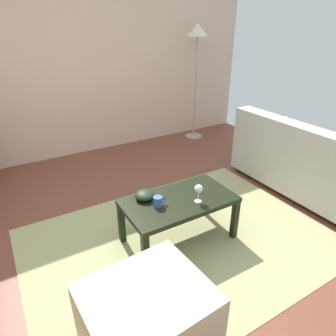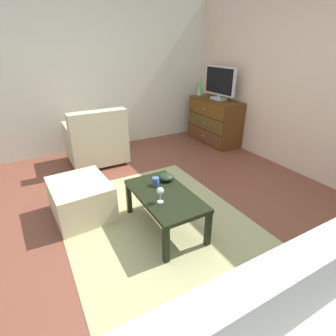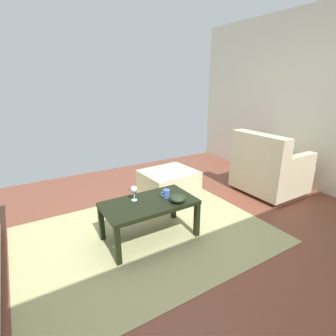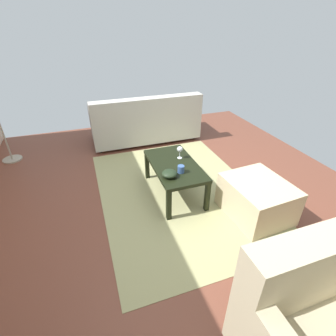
{
  "view_description": "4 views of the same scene",
  "coord_description": "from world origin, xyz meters",
  "px_view_note": "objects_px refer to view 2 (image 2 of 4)",
  "views": [
    {
      "loc": [
        -0.97,
        -1.94,
        1.76
      ],
      "look_at": [
        0.05,
        -0.22,
        0.78
      ],
      "focal_mm": 31.99,
      "sensor_mm": 36.0,
      "label": 1
    },
    {
      "loc": [
        2.2,
        -1.23,
        1.79
      ],
      "look_at": [
        0.32,
        -0.18,
        0.76
      ],
      "focal_mm": 27.87,
      "sensor_mm": 36.0,
      "label": 2
    },
    {
      "loc": [
        1.28,
        1.98,
        1.58
      ],
      "look_at": [
        -0.01,
        -0.13,
        0.75
      ],
      "focal_mm": 27.69,
      "sensor_mm": 36.0,
      "label": 3
    },
    {
      "loc": [
        -2.19,
        0.77,
        1.9
      ],
      "look_at": [
        -0.01,
        0.01,
        0.51
      ],
      "focal_mm": 26.56,
      "sensor_mm": 36.0,
      "label": 4
    }
  ],
  "objects_px": {
    "dresser": "(214,121)",
    "bowl_decorative": "(166,177)",
    "tv": "(220,82)",
    "armchair": "(97,142)",
    "ottoman": "(81,199)",
    "wine_glass": "(160,191)",
    "lava_lamp": "(200,88)",
    "mug": "(156,181)",
    "coffee_table": "(165,198)"
  },
  "relations": [
    {
      "from": "tv",
      "to": "bowl_decorative",
      "type": "xyz_separation_m",
      "value": [
        1.64,
        -2.02,
        -0.69
      ]
    },
    {
      "from": "tv",
      "to": "ottoman",
      "type": "height_order",
      "value": "tv"
    },
    {
      "from": "wine_glass",
      "to": "dresser",
      "type": "bearing_deg",
      "value": 132.15
    },
    {
      "from": "bowl_decorative",
      "to": "armchair",
      "type": "height_order",
      "value": "armchair"
    },
    {
      "from": "wine_glass",
      "to": "ottoman",
      "type": "bearing_deg",
      "value": -142.54
    },
    {
      "from": "wine_glass",
      "to": "mug",
      "type": "distance_m",
      "value": 0.35
    },
    {
      "from": "dresser",
      "to": "mug",
      "type": "height_order",
      "value": "dresser"
    },
    {
      "from": "lava_lamp",
      "to": "coffee_table",
      "type": "relative_size",
      "value": 0.35
    },
    {
      "from": "bowl_decorative",
      "to": "ottoman",
      "type": "relative_size",
      "value": 0.24
    },
    {
      "from": "ottoman",
      "to": "coffee_table",
      "type": "bearing_deg",
      "value": 46.71
    },
    {
      "from": "bowl_decorative",
      "to": "dresser",
      "type": "bearing_deg",
      "value": 130.12
    },
    {
      "from": "wine_glass",
      "to": "ottoman",
      "type": "height_order",
      "value": "wine_glass"
    },
    {
      "from": "tv",
      "to": "armchair",
      "type": "relative_size",
      "value": 0.86
    },
    {
      "from": "lava_lamp",
      "to": "dresser",
      "type": "bearing_deg",
      "value": 5.28
    },
    {
      "from": "tv",
      "to": "bowl_decorative",
      "type": "relative_size",
      "value": 4.65
    },
    {
      "from": "tv",
      "to": "coffee_table",
      "type": "bearing_deg",
      "value": -49.09
    },
    {
      "from": "tv",
      "to": "dresser",
      "type": "bearing_deg",
      "value": -153.34
    },
    {
      "from": "lava_lamp",
      "to": "wine_glass",
      "type": "height_order",
      "value": "lava_lamp"
    },
    {
      "from": "mug",
      "to": "armchair",
      "type": "bearing_deg",
      "value": -175.3
    },
    {
      "from": "tv",
      "to": "bowl_decorative",
      "type": "height_order",
      "value": "tv"
    },
    {
      "from": "dresser",
      "to": "ottoman",
      "type": "xyz_separation_m",
      "value": [
        1.26,
        -2.86,
        -0.21
      ]
    },
    {
      "from": "wine_glass",
      "to": "mug",
      "type": "bearing_deg",
      "value": 160.81
    },
    {
      "from": "wine_glass",
      "to": "lava_lamp",
      "type": "bearing_deg",
      "value": 138.62
    },
    {
      "from": "lava_lamp",
      "to": "mug",
      "type": "xyz_separation_m",
      "value": [
        2.19,
        -2.1,
        -0.52
      ]
    },
    {
      "from": "dresser",
      "to": "ottoman",
      "type": "bearing_deg",
      "value": -66.26
    },
    {
      "from": "dresser",
      "to": "coffee_table",
      "type": "xyz_separation_m",
      "value": [
        1.93,
        -2.15,
        -0.05
      ]
    },
    {
      "from": "lava_lamp",
      "to": "bowl_decorative",
      "type": "xyz_separation_m",
      "value": [
        2.15,
        -1.95,
        -0.53
      ]
    },
    {
      "from": "wine_glass",
      "to": "bowl_decorative",
      "type": "xyz_separation_m",
      "value": [
        -0.36,
        0.26,
        -0.08
      ]
    },
    {
      "from": "bowl_decorative",
      "to": "ottoman",
      "type": "bearing_deg",
      "value": -116.33
    },
    {
      "from": "armchair",
      "to": "coffee_table",
      "type": "bearing_deg",
      "value": 4.2
    },
    {
      "from": "coffee_table",
      "to": "dresser",
      "type": "bearing_deg",
      "value": 131.93
    },
    {
      "from": "dresser",
      "to": "bowl_decorative",
      "type": "relative_size",
      "value": 6.8
    },
    {
      "from": "lava_lamp",
      "to": "bowl_decorative",
      "type": "relative_size",
      "value": 1.97
    },
    {
      "from": "dresser",
      "to": "wine_glass",
      "type": "distance_m",
      "value": 3.05
    },
    {
      "from": "bowl_decorative",
      "to": "wine_glass",
      "type": "bearing_deg",
      "value": -35.78
    },
    {
      "from": "ottoman",
      "to": "tv",
      "type": "bearing_deg",
      "value": 112.77
    },
    {
      "from": "dresser",
      "to": "bowl_decorative",
      "type": "xyz_separation_m",
      "value": [
        1.68,
        -2.0,
        0.04
      ]
    },
    {
      "from": "lava_lamp",
      "to": "coffee_table",
      "type": "bearing_deg",
      "value": -41.25
    },
    {
      "from": "lava_lamp",
      "to": "ottoman",
      "type": "height_order",
      "value": "lava_lamp"
    },
    {
      "from": "coffee_table",
      "to": "lava_lamp",
      "type": "bearing_deg",
      "value": 138.75
    },
    {
      "from": "tv",
      "to": "wine_glass",
      "type": "relative_size",
      "value": 4.97
    },
    {
      "from": "mug",
      "to": "bowl_decorative",
      "type": "bearing_deg",
      "value": 104.99
    },
    {
      "from": "dresser",
      "to": "mug",
      "type": "xyz_separation_m",
      "value": [
        1.72,
        -2.15,
        0.04
      ]
    },
    {
      "from": "wine_glass",
      "to": "armchair",
      "type": "bearing_deg",
      "value": -178.98
    },
    {
      "from": "wine_glass",
      "to": "ottoman",
      "type": "distance_m",
      "value": 1.04
    },
    {
      "from": "mug",
      "to": "ottoman",
      "type": "height_order",
      "value": "mug"
    },
    {
      "from": "mug",
      "to": "ottoman",
      "type": "relative_size",
      "value": 0.16
    },
    {
      "from": "lava_lamp",
      "to": "armchair",
      "type": "xyz_separation_m",
      "value": [
        0.38,
        -2.25,
        -0.62
      ]
    },
    {
      "from": "bowl_decorative",
      "to": "coffee_table",
      "type": "bearing_deg",
      "value": -31.3
    },
    {
      "from": "lava_lamp",
      "to": "mug",
      "type": "bearing_deg",
      "value": -43.79
    }
  ]
}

